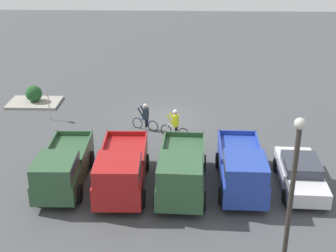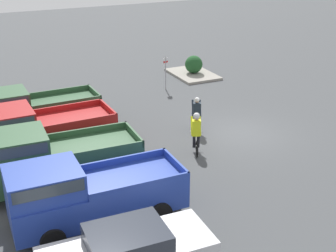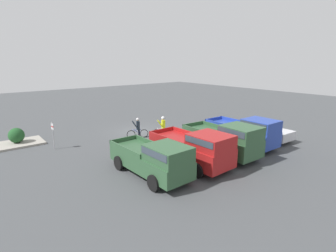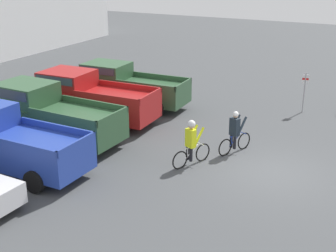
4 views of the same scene
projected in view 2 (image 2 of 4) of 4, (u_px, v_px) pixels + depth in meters
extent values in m
plane|color=#424447|center=(240.00, 133.00, 21.74)|extent=(80.00, 80.00, 0.00)
cube|color=#2D333D|center=(127.00, 238.00, 12.42)|extent=(1.72, 2.18, 0.47)
cylinder|color=black|center=(166.00, 232.00, 14.07)|extent=(0.21, 0.67, 0.67)
cube|color=#233D9E|center=(99.00, 197.00, 14.91)|extent=(2.08, 5.54, 1.04)
cube|color=#233D9E|center=(43.00, 182.00, 13.92)|extent=(1.86, 2.24, 0.83)
cube|color=#333D47|center=(43.00, 177.00, 13.85)|extent=(1.92, 2.06, 0.37)
cube|color=#233D9E|center=(141.00, 186.00, 14.28)|extent=(0.14, 3.30, 0.25)
cube|color=#233D9E|center=(121.00, 160.00, 15.88)|extent=(0.14, 3.30, 0.25)
cube|color=#233D9E|center=(176.00, 163.00, 15.70)|extent=(1.98, 0.12, 0.25)
cylinder|color=black|center=(53.00, 241.00, 13.61)|extent=(0.23, 0.78, 0.77)
cylinder|color=black|center=(40.00, 207.00, 15.28)|extent=(0.23, 0.78, 0.77)
cylinder|color=black|center=(160.00, 213.00, 14.92)|extent=(0.23, 0.78, 0.77)
cylinder|color=black|center=(138.00, 185.00, 16.58)|extent=(0.23, 0.78, 0.77)
cube|color=#2D5133|center=(64.00, 162.00, 17.05)|extent=(2.27, 5.61, 1.05)
cube|color=#2D5133|center=(14.00, 146.00, 16.08)|extent=(1.98, 2.28, 0.86)
cube|color=#333D47|center=(13.00, 141.00, 16.00)|extent=(2.03, 2.11, 0.38)
cube|color=#2D5133|center=(100.00, 152.00, 16.37)|extent=(0.21, 3.32, 0.25)
cube|color=#2D5133|center=(86.00, 131.00, 18.04)|extent=(0.21, 3.32, 0.25)
cube|color=#2D5133|center=(134.00, 134.00, 17.79)|extent=(2.06, 0.16, 0.25)
cylinder|color=black|center=(21.00, 197.00, 15.74)|extent=(0.25, 0.88, 0.87)
cylinder|color=black|center=(14.00, 170.00, 17.48)|extent=(0.25, 0.88, 0.87)
cylinder|color=black|center=(118.00, 177.00, 16.99)|extent=(0.25, 0.88, 0.87)
cylinder|color=black|center=(102.00, 154.00, 18.73)|extent=(0.25, 0.88, 0.87)
cube|color=maroon|center=(48.00, 134.00, 19.39)|extent=(2.23, 5.51, 1.07)
cube|color=maroon|center=(4.00, 120.00, 18.34)|extent=(1.98, 2.23, 0.79)
cube|color=#333D47|center=(3.00, 116.00, 18.27)|extent=(2.04, 2.06, 0.35)
cube|color=maroon|center=(79.00, 123.00, 18.76)|extent=(0.16, 3.28, 0.25)
cube|color=maroon|center=(66.00, 107.00, 20.41)|extent=(0.16, 3.28, 0.25)
cube|color=maroon|center=(108.00, 109.00, 20.25)|extent=(2.10, 0.13, 0.25)
cylinder|color=black|center=(12.00, 164.00, 18.01)|extent=(0.24, 0.84, 0.84)
cylinder|color=black|center=(3.00, 143.00, 19.73)|extent=(0.24, 0.84, 0.84)
cylinder|color=black|center=(96.00, 147.00, 19.42)|extent=(0.24, 0.84, 0.84)
cylinder|color=black|center=(81.00, 129.00, 21.15)|extent=(0.24, 0.84, 0.84)
cube|color=#2D5133|center=(41.00, 113.00, 21.85)|extent=(2.05, 5.45, 0.93)
cube|color=#2D5133|center=(2.00, 101.00, 20.84)|extent=(1.82, 2.20, 0.78)
cube|color=#333D47|center=(2.00, 97.00, 20.77)|extent=(1.87, 2.03, 0.35)
cube|color=#2D5133|center=(68.00, 103.00, 21.31)|extent=(0.16, 3.24, 0.25)
cube|color=#2D5133|center=(58.00, 92.00, 22.83)|extent=(0.16, 3.24, 0.25)
cube|color=#2D5133|center=(95.00, 92.00, 22.73)|extent=(1.92, 0.13, 0.25)
cylinder|color=black|center=(9.00, 135.00, 20.53)|extent=(0.24, 0.84, 0.84)
cylinder|color=black|center=(2.00, 120.00, 22.11)|extent=(0.24, 0.84, 0.84)
cylinder|color=black|center=(82.00, 122.00, 21.92)|extent=(0.24, 0.84, 0.84)
cylinder|color=black|center=(71.00, 109.00, 23.50)|extent=(0.24, 0.84, 0.84)
torus|color=black|center=(195.00, 120.00, 22.35)|extent=(0.66, 0.33, 0.70)
torus|color=black|center=(197.00, 129.00, 21.37)|extent=(0.66, 0.33, 0.70)
cylinder|color=#233D9E|center=(196.00, 121.00, 21.79)|extent=(0.52, 0.26, 0.37)
cylinder|color=#233D9E|center=(197.00, 117.00, 21.72)|extent=(0.55, 0.27, 0.04)
cylinder|color=#233D9E|center=(197.00, 123.00, 21.62)|extent=(0.05, 0.05, 0.34)
cylinder|color=#233D9E|center=(196.00, 114.00, 22.08)|extent=(0.21, 0.43, 0.02)
cylinder|color=black|center=(195.00, 123.00, 21.71)|extent=(0.16, 0.16, 0.52)
cylinder|color=black|center=(199.00, 123.00, 21.71)|extent=(0.16, 0.16, 0.52)
cube|color=#1E2833|center=(197.00, 110.00, 21.52)|extent=(0.36, 0.43, 0.69)
cylinder|color=#1E2833|center=(193.00, 109.00, 21.71)|extent=(0.52, 0.30, 0.75)
cylinder|color=#1E2833|center=(200.00, 108.00, 21.72)|extent=(0.52, 0.30, 0.75)
sphere|color=tan|center=(197.00, 101.00, 21.37)|extent=(0.20, 0.20, 0.20)
sphere|color=silver|center=(197.00, 100.00, 21.35)|extent=(0.22, 0.22, 0.22)
torus|color=black|center=(195.00, 138.00, 20.46)|extent=(0.66, 0.33, 0.70)
torus|color=black|center=(197.00, 149.00, 19.42)|extent=(0.66, 0.33, 0.70)
cylinder|color=white|center=(196.00, 140.00, 19.87)|extent=(0.55, 0.27, 0.37)
cylinder|color=white|center=(196.00, 135.00, 19.79)|extent=(0.58, 0.28, 0.04)
cylinder|color=white|center=(196.00, 142.00, 19.69)|extent=(0.05, 0.05, 0.34)
cylinder|color=white|center=(195.00, 131.00, 20.17)|extent=(0.21, 0.43, 0.02)
cylinder|color=black|center=(194.00, 142.00, 19.78)|extent=(0.16, 0.16, 0.52)
cylinder|color=black|center=(198.00, 142.00, 19.79)|extent=(0.16, 0.16, 0.52)
cube|color=yellow|center=(196.00, 128.00, 19.60)|extent=(0.36, 0.43, 0.68)
cylinder|color=yellow|center=(192.00, 126.00, 19.80)|extent=(0.54, 0.30, 0.74)
cylinder|color=yellow|center=(200.00, 126.00, 19.81)|extent=(0.54, 0.30, 0.74)
sphere|color=tan|center=(197.00, 117.00, 19.44)|extent=(0.25, 0.25, 0.25)
sphere|color=silver|center=(197.00, 116.00, 19.42)|extent=(0.28, 0.28, 0.28)
cylinder|color=#9E9EA3|center=(166.00, 73.00, 27.27)|extent=(0.06, 0.06, 2.00)
cube|color=white|center=(166.00, 62.00, 27.01)|extent=(0.07, 0.30, 0.45)
cube|color=red|center=(166.00, 62.00, 27.01)|extent=(0.07, 0.30, 0.10)
cube|color=gray|center=(193.00, 74.00, 30.31)|extent=(3.51, 2.44, 0.15)
sphere|color=#1E4C23|center=(194.00, 64.00, 30.09)|extent=(1.13, 1.13, 1.13)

